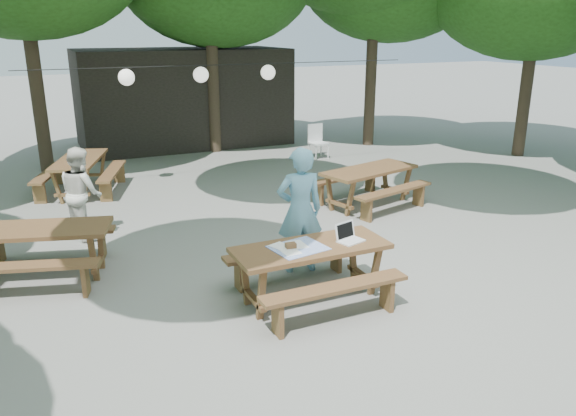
# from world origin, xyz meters

# --- Properties ---
(ground) EXTENTS (80.00, 80.00, 0.00)m
(ground) POSITION_xyz_m (0.00, 0.00, 0.00)
(ground) COLOR slate
(ground) RESTS_ON ground
(pavilion) EXTENTS (6.00, 3.00, 2.80)m
(pavilion) POSITION_xyz_m (0.50, 10.50, 1.40)
(pavilion) COLOR black
(pavilion) RESTS_ON ground
(main_picnic_table) EXTENTS (2.00, 1.58, 0.75)m
(main_picnic_table) POSITION_xyz_m (-0.69, -0.36, 0.39)
(main_picnic_table) COLOR brown
(main_picnic_table) RESTS_ON ground
(picnic_table_nw) EXTENTS (2.27, 2.06, 0.75)m
(picnic_table_nw) POSITION_xyz_m (-3.87, 1.84, 0.39)
(picnic_table_nw) COLOR brown
(picnic_table_nw) RESTS_ON ground
(picnic_table_ne) EXTENTS (2.24, 2.01, 0.75)m
(picnic_table_ne) POSITION_xyz_m (2.20, 2.80, 0.39)
(picnic_table_ne) COLOR brown
(picnic_table_ne) RESTS_ON ground
(picnic_table_far_w) EXTENTS (2.11, 2.31, 0.75)m
(picnic_table_far_w) POSITION_xyz_m (-2.90, 6.14, 0.39)
(picnic_table_far_w) COLOR brown
(picnic_table_far_w) RESTS_ON ground
(woman) EXTENTS (0.73, 0.55, 1.83)m
(woman) POSITION_xyz_m (-0.41, 0.55, 0.92)
(woman) COLOR #74B4D4
(woman) RESTS_ON ground
(second_person) EXTENTS (0.80, 0.90, 1.55)m
(second_person) POSITION_xyz_m (-3.12, 3.30, 0.77)
(second_person) COLOR white
(second_person) RESTS_ON ground
(plastic_chair) EXTENTS (0.46, 0.46, 0.90)m
(plastic_chair) POSITION_xyz_m (3.28, 7.01, 0.26)
(plastic_chair) COLOR white
(plastic_chair) RESTS_ON ground
(laptop) EXTENTS (0.39, 0.34, 0.24)m
(laptop) POSITION_xyz_m (-0.16, -0.40, 0.81)
(laptop) COLOR white
(laptop) RESTS_ON main_picnic_table
(tabletop_clutter) EXTENTS (0.73, 0.65, 0.08)m
(tabletop_clutter) POSITION_xyz_m (-0.89, -0.35, 0.76)
(tabletop_clutter) COLOR blue
(tabletop_clutter) RESTS_ON main_picnic_table
(paper_lanterns) EXTENTS (9.00, 0.34, 0.38)m
(paper_lanterns) POSITION_xyz_m (-0.19, 6.00, 2.40)
(paper_lanterns) COLOR black
(paper_lanterns) RESTS_ON ground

